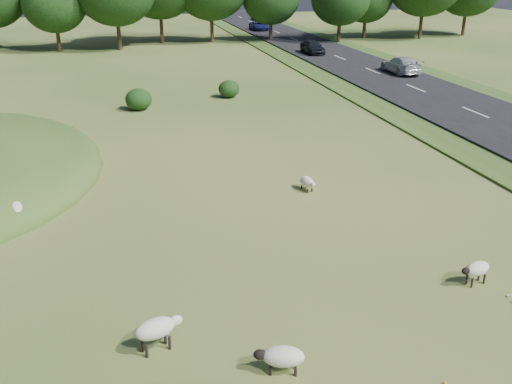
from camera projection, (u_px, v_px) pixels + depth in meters
ground at (167, 120)px, 37.02m from camera, size 160.00×160.00×0.00m
road at (382, 76)px, 50.44m from camera, size 8.00×150.00×0.25m
shrubs at (95, 95)px, 40.53m from camera, size 19.17×5.97×1.59m
sheep_1 at (157, 328)px, 14.80m from camera, size 1.39×0.89×0.96m
sheep_2 at (476, 269)px, 17.91m from camera, size 1.13×0.65×0.79m
sheep_3 at (307, 182)px, 25.39m from camera, size 0.65×1.13×0.63m
sheep_4 at (16, 208)px, 22.13m from camera, size 0.74×1.30×0.91m
sheep_5 at (282, 357)px, 14.07m from camera, size 1.34×0.84×0.74m
car_1 at (312, 47)px, 61.67m from camera, size 1.75×4.36×1.49m
car_2 at (259, 16)px, 97.48m from camera, size 1.80×4.42×1.28m
car_3 at (259, 26)px, 82.89m from camera, size 2.10×4.55×1.26m
car_4 at (401, 65)px, 50.84m from camera, size 2.05×5.03×1.46m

